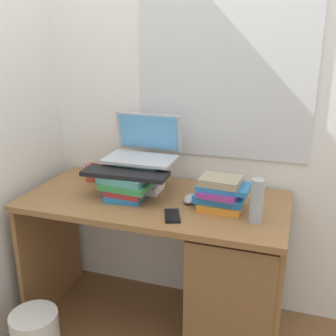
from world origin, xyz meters
name	(u,v)px	position (x,y,z in m)	size (l,w,h in m)	color
ground_plane	(156,322)	(0.00, 0.00, 0.00)	(6.00, 6.00, 0.00)	brown
wall_back	(177,77)	(0.00, 0.36, 1.30)	(6.00, 0.06, 2.60)	white
wall_left	(16,80)	(-0.74, 0.00, 1.30)	(0.05, 6.00, 2.60)	silver
desk	(216,271)	(0.33, -0.02, 0.41)	(1.30, 0.62, 0.74)	olive
book_stack_tall	(141,174)	(-0.11, 0.09, 0.83)	(0.25, 0.20, 0.16)	white
book_stack_keyboard_riser	(125,187)	(-0.13, -0.06, 0.81)	(0.26, 0.17, 0.12)	#2672B2
book_stack_side	(221,193)	(0.33, -0.01, 0.82)	(0.25, 0.19, 0.15)	orange
laptop	(144,148)	(-0.11, 0.14, 0.96)	(0.36, 0.26, 0.22)	#B7BABF
keyboard	(125,173)	(-0.13, -0.05, 0.88)	(0.42, 0.14, 0.02)	black
computer_mouse	(190,199)	(0.18, 0.01, 0.76)	(0.06, 0.10, 0.04)	#A5A8AD
mug	(93,172)	(-0.42, 0.14, 0.79)	(0.12, 0.08, 0.09)	#B23F33
water_bottle	(257,201)	(0.50, -0.11, 0.84)	(0.06, 0.06, 0.20)	#999EA5
cell_phone	(172,216)	(0.14, -0.17, 0.75)	(0.07, 0.14, 0.01)	black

